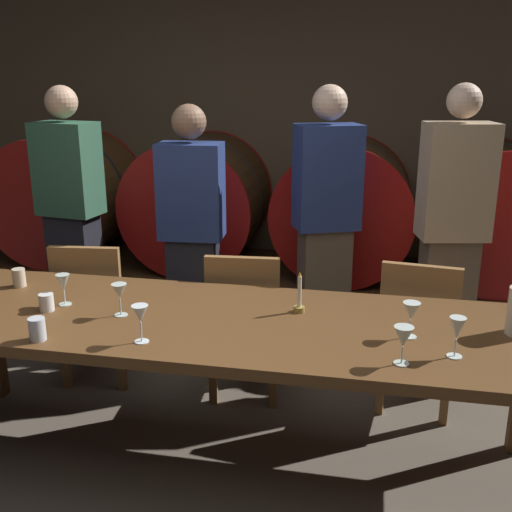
{
  "coord_description": "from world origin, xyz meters",
  "views": [
    {
      "loc": [
        0.77,
        -2.09,
        1.83
      ],
      "look_at": [
        0.27,
        0.49,
        1.02
      ],
      "focal_mm": 42.98,
      "sensor_mm": 36.0,
      "label": 1
    }
  ],
  "objects_px": {
    "wine_barrel_far_right": "(494,214)",
    "guest_far_right": "(451,237)",
    "wine_barrel_far_left": "(68,196)",
    "chair_center": "(245,318)",
    "guest_center_right": "(326,226)",
    "wine_glass_far_right": "(457,330)",
    "wine_barrel_center_left": "(199,201)",
    "wine_glass_right": "(411,312)",
    "wine_barrel_center_right": "(344,207)",
    "wine_glass_center_left": "(140,315)",
    "guest_center_left": "(193,237)",
    "cup_left": "(19,278)",
    "cup_right": "(37,329)",
    "wine_glass_left": "(119,292)",
    "dining_table": "(217,331)",
    "guest_far_left": "(72,220)",
    "cup_center": "(46,302)",
    "chair_right": "(418,329)",
    "candle_center": "(299,301)",
    "chair_left": "(95,306)",
    "wine_glass_center_right": "(403,338)",
    "wine_glass_far_left": "(63,283)"
  },
  "relations": [
    {
      "from": "wine_barrel_far_right",
      "to": "wine_barrel_center_right",
      "type": "bearing_deg",
      "value": 180.0
    },
    {
      "from": "chair_center",
      "to": "guest_center_left",
      "type": "distance_m",
      "value": 0.66
    },
    {
      "from": "wine_barrel_center_left",
      "to": "chair_right",
      "type": "bearing_deg",
      "value": -38.46
    },
    {
      "from": "dining_table",
      "to": "wine_glass_far_right",
      "type": "xyz_separation_m",
      "value": [
        1.0,
        -0.19,
        0.18
      ]
    },
    {
      "from": "wine_glass_left",
      "to": "wine_barrel_far_left",
      "type": "bearing_deg",
      "value": 122.98
    },
    {
      "from": "wine_glass_left",
      "to": "wine_glass_center_right",
      "type": "xyz_separation_m",
      "value": [
        1.23,
        -0.24,
        -0.0
      ]
    },
    {
      "from": "guest_center_right",
      "to": "cup_right",
      "type": "relative_size",
      "value": 18.11
    },
    {
      "from": "wine_barrel_far_right",
      "to": "wine_glass_far_right",
      "type": "height_order",
      "value": "wine_barrel_far_right"
    },
    {
      "from": "wine_barrel_far_left",
      "to": "chair_center",
      "type": "distance_m",
      "value": 2.18
    },
    {
      "from": "wine_barrel_center_left",
      "to": "cup_center",
      "type": "xyz_separation_m",
      "value": [
        -0.15,
        -2.0,
        -0.06
      ]
    },
    {
      "from": "wine_glass_center_left",
      "to": "wine_glass_far_right",
      "type": "xyz_separation_m",
      "value": [
        1.24,
        0.11,
        -0.0
      ]
    },
    {
      "from": "chair_left",
      "to": "cup_right",
      "type": "distance_m",
      "value": 1.09
    },
    {
      "from": "candle_center",
      "to": "wine_glass_left",
      "type": "xyz_separation_m",
      "value": [
        -0.79,
        -0.2,
        0.06
      ]
    },
    {
      "from": "wine_barrel_center_right",
      "to": "guest_far_right",
      "type": "height_order",
      "value": "guest_far_right"
    },
    {
      "from": "dining_table",
      "to": "guest_far_left",
      "type": "bearing_deg",
      "value": 138.93
    },
    {
      "from": "chair_right",
      "to": "guest_center_left",
      "type": "distance_m",
      "value": 1.44
    },
    {
      "from": "wine_barrel_far_left",
      "to": "dining_table",
      "type": "distance_m",
      "value": 2.6
    },
    {
      "from": "wine_barrel_center_left",
      "to": "dining_table",
      "type": "xyz_separation_m",
      "value": [
        0.64,
        -1.94,
        -0.16
      ]
    },
    {
      "from": "guest_center_right",
      "to": "wine_glass_far_right",
      "type": "relative_size",
      "value": 10.57
    },
    {
      "from": "chair_right",
      "to": "cup_left",
      "type": "bearing_deg",
      "value": 20.36
    },
    {
      "from": "dining_table",
      "to": "guest_center_left",
      "type": "bearing_deg",
      "value": 112.2
    },
    {
      "from": "wine_glass_far_right",
      "to": "guest_center_left",
      "type": "bearing_deg",
      "value": 139.39
    },
    {
      "from": "chair_left",
      "to": "cup_right",
      "type": "bearing_deg",
      "value": 97.55
    },
    {
      "from": "wine_barrel_far_left",
      "to": "chair_left",
      "type": "height_order",
      "value": "wine_barrel_far_left"
    },
    {
      "from": "wine_glass_center_left",
      "to": "guest_center_left",
      "type": "bearing_deg",
      "value": 97.85
    },
    {
      "from": "wine_glass_left",
      "to": "wine_glass_far_right",
      "type": "relative_size",
      "value": 0.92
    },
    {
      "from": "wine_barrel_center_right",
      "to": "wine_barrel_far_right",
      "type": "relative_size",
      "value": 1.0
    },
    {
      "from": "wine_barrel_far_left",
      "to": "candle_center",
      "type": "relative_size",
      "value": 4.99
    },
    {
      "from": "wine_barrel_far_right",
      "to": "guest_far_right",
      "type": "height_order",
      "value": "guest_far_right"
    },
    {
      "from": "wine_barrel_center_left",
      "to": "wine_glass_right",
      "type": "xyz_separation_m",
      "value": [
        1.48,
        -1.97,
        0.01
      ]
    },
    {
      "from": "cup_left",
      "to": "wine_glass_center_left",
      "type": "bearing_deg",
      "value": -30.69
    },
    {
      "from": "chair_center",
      "to": "cup_center",
      "type": "xyz_separation_m",
      "value": [
        -0.78,
        -0.71,
        0.31
      ]
    },
    {
      "from": "chair_right",
      "to": "wine_glass_center_right",
      "type": "xyz_separation_m",
      "value": [
        -0.14,
        -0.98,
        0.38
      ]
    },
    {
      "from": "guest_center_left",
      "to": "wine_barrel_far_right",
      "type": "bearing_deg",
      "value": -158.38
    },
    {
      "from": "dining_table",
      "to": "wine_glass_center_right",
      "type": "bearing_deg",
      "value": -20.06
    },
    {
      "from": "wine_barrel_far_right",
      "to": "wine_glass_far_left",
      "type": "distance_m",
      "value": 2.94
    },
    {
      "from": "wine_barrel_far_left",
      "to": "cup_right",
      "type": "height_order",
      "value": "wine_barrel_far_left"
    },
    {
      "from": "wine_barrel_center_right",
      "to": "dining_table",
      "type": "xyz_separation_m",
      "value": [
        -0.45,
        -1.94,
        -0.16
      ]
    },
    {
      "from": "guest_center_right",
      "to": "wine_glass_center_left",
      "type": "xyz_separation_m",
      "value": [
        -0.61,
        -1.53,
        -0.02
      ]
    },
    {
      "from": "dining_table",
      "to": "wine_glass_far_right",
      "type": "bearing_deg",
      "value": -10.77
    },
    {
      "from": "wine_barrel_far_left",
      "to": "wine_barrel_center_right",
      "type": "bearing_deg",
      "value": 0.0
    },
    {
      "from": "cup_center",
      "to": "guest_center_right",
      "type": "bearing_deg",
      "value": 47.9
    },
    {
      "from": "guest_far_left",
      "to": "cup_left",
      "type": "xyz_separation_m",
      "value": [
        0.15,
        -0.87,
        -0.08
      ]
    },
    {
      "from": "chair_center",
      "to": "cup_right",
      "type": "bearing_deg",
      "value": 52.31
    },
    {
      "from": "wine_glass_right",
      "to": "wine_glass_far_right",
      "type": "distance_m",
      "value": 0.22
    },
    {
      "from": "cup_right",
      "to": "cup_center",
      "type": "bearing_deg",
      "value": 113.15
    },
    {
      "from": "wine_glass_far_right",
      "to": "wine_barrel_center_left",
      "type": "bearing_deg",
      "value": 127.67
    },
    {
      "from": "guest_far_right",
      "to": "cup_right",
      "type": "distance_m",
      "value": 2.3
    },
    {
      "from": "wine_barrel_far_right",
      "to": "wine_glass_far_left",
      "type": "relative_size",
      "value": 6.5
    },
    {
      "from": "guest_far_left",
      "to": "wine_glass_far_left",
      "type": "height_order",
      "value": "guest_far_left"
    }
  ]
}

